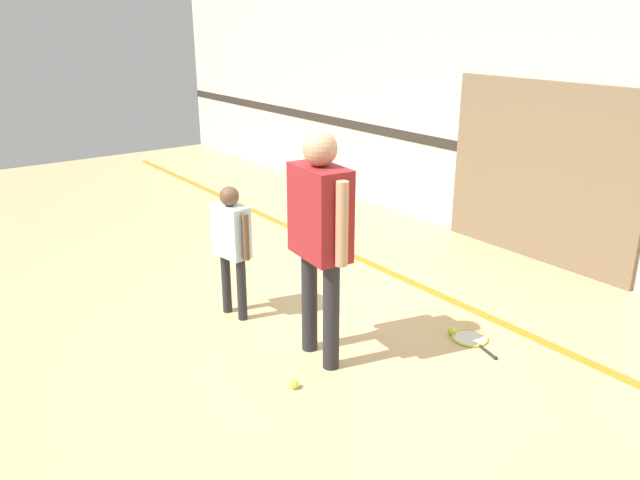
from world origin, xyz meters
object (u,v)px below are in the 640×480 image
(tennis_ball_near_instructor, at_px, (294,384))
(tennis_ball_by_spare_racket, at_px, (452,331))
(person_instructor, at_px, (320,224))
(racket_spare_on_floor, at_px, (471,339))
(person_student_left, at_px, (231,238))

(tennis_ball_near_instructor, relative_size, tennis_ball_by_spare_racket, 1.00)
(person_instructor, xyz_separation_m, tennis_ball_by_spare_racket, (0.36, 1.08, -1.04))
(racket_spare_on_floor, xyz_separation_m, tennis_ball_by_spare_racket, (-0.15, -0.06, 0.02))
(person_instructor, relative_size, person_student_left, 1.50)
(tennis_ball_by_spare_racket, bearing_deg, person_instructor, -108.50)
(person_student_left, xyz_separation_m, racket_spare_on_floor, (1.53, 1.30, -0.71))
(person_instructor, relative_size, tennis_ball_by_spare_racket, 26.26)
(tennis_ball_by_spare_racket, bearing_deg, person_student_left, -138.09)
(person_instructor, height_order, racket_spare_on_floor, person_instructor)
(racket_spare_on_floor, relative_size, tennis_ball_near_instructor, 7.91)
(person_student_left, relative_size, tennis_ball_by_spare_racket, 17.52)
(person_instructor, bearing_deg, tennis_ball_by_spare_racket, 77.63)
(racket_spare_on_floor, height_order, tennis_ball_near_instructor, tennis_ball_near_instructor)
(racket_spare_on_floor, bearing_deg, tennis_ball_near_instructor, -85.00)
(person_instructor, distance_m, tennis_ball_by_spare_racket, 1.54)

